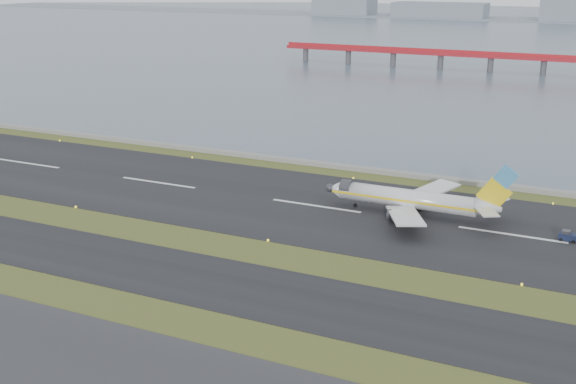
% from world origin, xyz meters
% --- Properties ---
extents(ground, '(1000.00, 1000.00, 0.00)m').
position_xyz_m(ground, '(0.00, 0.00, 0.00)').
color(ground, '#344819').
rests_on(ground, ground).
extents(taxiway_strip, '(1000.00, 18.00, 0.10)m').
position_xyz_m(taxiway_strip, '(0.00, -12.00, 0.05)').
color(taxiway_strip, black).
rests_on(taxiway_strip, ground).
extents(runway_strip, '(1000.00, 45.00, 0.10)m').
position_xyz_m(runway_strip, '(0.00, 30.00, 0.05)').
color(runway_strip, black).
rests_on(runway_strip, ground).
extents(seawall, '(1000.00, 2.50, 1.00)m').
position_xyz_m(seawall, '(0.00, 60.00, 0.50)').
color(seawall, gray).
rests_on(seawall, ground).
extents(bay_water, '(1400.00, 800.00, 1.30)m').
position_xyz_m(bay_water, '(0.00, 460.00, 0.00)').
color(bay_water, '#475966').
rests_on(bay_water, ground).
extents(red_pier, '(260.00, 5.00, 10.20)m').
position_xyz_m(red_pier, '(20.00, 250.00, 7.28)').
color(red_pier, '#AF1E25').
rests_on(red_pier, ground).
extents(airliner, '(38.52, 32.89, 12.80)m').
position_xyz_m(airliner, '(20.17, 32.86, 3.46)').
color(airliner, silver).
rests_on(airliner, ground).
extents(pushback_tug, '(3.21, 1.94, 2.03)m').
position_xyz_m(pushback_tug, '(49.68, 31.20, 0.99)').
color(pushback_tug, '#131A35').
rests_on(pushback_tug, ground).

